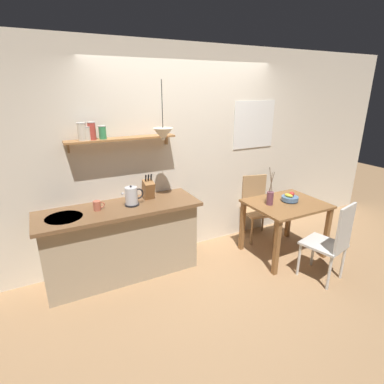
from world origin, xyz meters
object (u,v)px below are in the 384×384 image
object	(u,v)px
fruit_bowl	(290,198)
electric_kettle	(132,196)
dining_table	(286,211)
twig_vase	(270,198)
dining_chair_near	(332,240)
pendant_lamp	(163,134)
dining_chair_far	(256,204)
coffee_mug_by_sink	(97,206)
knife_block	(148,189)

from	to	relation	value
fruit_bowl	electric_kettle	size ratio (longest dim) A/B	0.86
dining_table	twig_vase	world-z (taller)	twig_vase
dining_chair_near	pendant_lamp	distance (m)	2.27
dining_chair_near	twig_vase	xyz separation A→B (m)	(-0.28, 0.77, 0.31)
dining_chair_near	electric_kettle	world-z (taller)	electric_kettle
fruit_bowl	electric_kettle	world-z (taller)	electric_kettle
dining_chair_far	electric_kettle	distance (m)	2.01
dining_chair_far	fruit_bowl	world-z (taller)	dining_chair_far
coffee_mug_by_sink	pendant_lamp	bearing A→B (deg)	-7.44
dining_chair_near	electric_kettle	bearing A→B (deg)	148.71
electric_kettle	fruit_bowl	bearing A→B (deg)	-12.86
knife_block	coffee_mug_by_sink	size ratio (longest dim) A/B	2.50
knife_block	fruit_bowl	bearing A→B (deg)	-17.95
dining_chair_near	pendant_lamp	size ratio (longest dim) A/B	1.55
dining_chair_far	fruit_bowl	bearing A→B (deg)	-84.18
dining_table	dining_chair_near	xyz separation A→B (m)	(0.04, -0.72, -0.10)
dining_chair_far	fruit_bowl	distance (m)	0.66
dining_chair_near	pendant_lamp	world-z (taller)	pendant_lamp
dining_chair_near	twig_vase	size ratio (longest dim) A/B	1.98
dining_chair_near	coffee_mug_by_sink	bearing A→B (deg)	152.56
dining_table	dining_chair_far	world-z (taller)	dining_chair_far
twig_vase	coffee_mug_by_sink	xyz separation A→B (m)	(-2.07, 0.45, 0.11)
dining_chair_near	coffee_mug_by_sink	distance (m)	2.68
pendant_lamp	dining_table	bearing A→B (deg)	-14.56
dining_chair_near	dining_chair_far	bearing A→B (deg)	90.96
fruit_bowl	knife_block	world-z (taller)	knife_block
knife_block	twig_vase	bearing A→B (deg)	-20.34
dining_table	fruit_bowl	bearing A→B (deg)	15.16
fruit_bowl	knife_block	xyz separation A→B (m)	(-1.76, 0.57, 0.22)
knife_block	coffee_mug_by_sink	distance (m)	0.63
coffee_mug_by_sink	pendant_lamp	size ratio (longest dim) A/B	0.20
electric_kettle	pendant_lamp	xyz separation A→B (m)	(0.38, -0.07, 0.69)
twig_vase	electric_kettle	world-z (taller)	twig_vase
electric_kettle	coffee_mug_by_sink	size ratio (longest dim) A/B	2.01
dining_chair_far	twig_vase	distance (m)	0.70
dining_chair_far	electric_kettle	world-z (taller)	electric_kettle
fruit_bowl	twig_vase	size ratio (longest dim) A/B	0.44
fruit_bowl	coffee_mug_by_sink	world-z (taller)	coffee_mug_by_sink
coffee_mug_by_sink	electric_kettle	bearing A→B (deg)	-3.72
coffee_mug_by_sink	dining_table	bearing A→B (deg)	-12.25
knife_block	dining_table	bearing A→B (deg)	-19.28
twig_vase	pendant_lamp	xyz separation A→B (m)	(-1.31, 0.35, 0.85)
electric_kettle	coffee_mug_by_sink	world-z (taller)	electric_kettle
dining_table	knife_block	bearing A→B (deg)	160.72
dining_chair_near	electric_kettle	distance (m)	2.35
dining_chair_far	electric_kettle	size ratio (longest dim) A/B	3.69
dining_chair_far	pendant_lamp	xyz separation A→B (m)	(-1.56, -0.21, 1.19)
dining_chair_near	knife_block	size ratio (longest dim) A/B	3.13
dining_chair_far	fruit_bowl	xyz separation A→B (m)	(0.06, -0.59, 0.29)
dining_table	knife_block	world-z (taller)	knife_block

